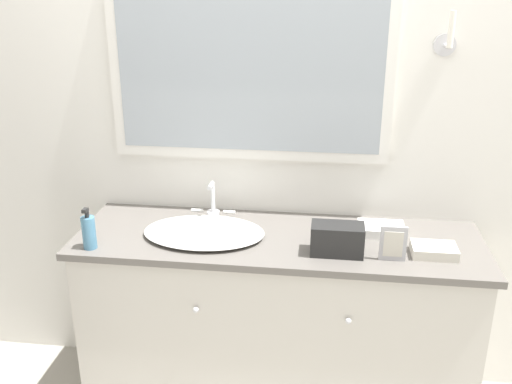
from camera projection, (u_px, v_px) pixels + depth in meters
The scene contains 8 objects.
wall_back at pixel (284, 124), 2.56m from camera, with size 8.00×0.18×2.55m.
vanity_counter at pixel (277, 323), 2.58m from camera, with size 1.73×0.56×0.87m.
sink_basin at pixel (204, 231), 2.43m from camera, with size 0.52×0.41×0.18m.
soap_bottle at pixel (89, 232), 2.30m from camera, with size 0.06×0.06×0.18m.
appliance_box at pixel (337, 239), 2.26m from camera, with size 0.21×0.11×0.12m.
picture_frame at pixel (393, 244), 2.20m from camera, with size 0.10×0.01×0.14m.
hand_towel_near_sink at pixel (381, 229), 2.45m from camera, with size 0.20×0.14×0.04m.
hand_towel_far_corner at pixel (434, 250), 2.26m from camera, with size 0.18×0.12×0.04m.
Camera 1 is at (0.19, -1.90, 1.91)m, focal length 40.00 mm.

